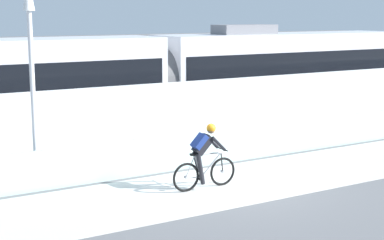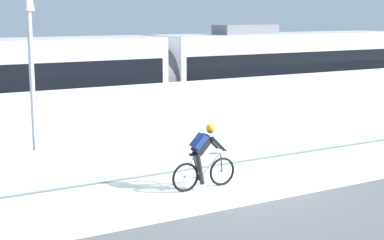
{
  "view_description": "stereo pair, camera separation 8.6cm",
  "coord_description": "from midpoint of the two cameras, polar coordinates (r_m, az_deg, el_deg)",
  "views": [
    {
      "loc": [
        -8.1,
        -11.83,
        4.24
      ],
      "look_at": [
        0.23,
        2.35,
        1.25
      ],
      "focal_mm": 55.04,
      "sensor_mm": 36.0,
      "label": 1
    },
    {
      "loc": [
        -8.03,
        -11.87,
        4.24
      ],
      "look_at": [
        0.23,
        2.35,
        1.25
      ],
      "focal_mm": 55.04,
      "sensor_mm": 36.0,
      "label": 2
    }
  ],
  "objects": [
    {
      "name": "ground_plane",
      "position": [
        14.95,
        3.96,
        -6.2
      ],
      "size": [
        200.0,
        200.0,
        0.0
      ],
      "primitive_type": "plane",
      "color": "slate"
    },
    {
      "name": "bike_path_deck",
      "position": [
        14.94,
        3.96,
        -6.18
      ],
      "size": [
        32.0,
        3.2,
        0.01
      ],
      "primitive_type": "cube",
      "color": "silver",
      "rests_on": "ground"
    },
    {
      "name": "glass_parapet",
      "position": [
        16.33,
        0.34,
        -2.92
      ],
      "size": [
        32.0,
        0.05,
        1.01
      ],
      "primitive_type": "cube",
      "color": "silver",
      "rests_on": "ground"
    },
    {
      "name": "concrete_barrier_wall",
      "position": [
        17.75,
        -2.6,
        0.07
      ],
      "size": [
        32.0,
        0.36,
        2.17
      ],
      "primitive_type": "cube",
      "color": "white",
      "rests_on": "ground"
    },
    {
      "name": "tram_rail_near",
      "position": [
        20.16,
        -5.84,
        -1.88
      ],
      "size": [
        32.0,
        0.08,
        0.01
      ],
      "primitive_type": "cube",
      "color": "#595654",
      "rests_on": "ground"
    },
    {
      "name": "tram_rail_far",
      "position": [
        21.45,
        -7.43,
        -1.17
      ],
      "size": [
        32.0,
        0.08,
        0.01
      ],
      "primitive_type": "cube",
      "color": "#595654",
      "rests_on": "ground"
    },
    {
      "name": "tram",
      "position": [
        21.1,
        -3.21,
        3.91
      ],
      "size": [
        22.56,
        2.54,
        3.81
      ],
      "color": "silver",
      "rests_on": "ground"
    },
    {
      "name": "cyclist_on_bike",
      "position": [
        14.31,
        1.33,
        -3.6
      ],
      "size": [
        1.77,
        0.58,
        1.61
      ],
      "color": "black",
      "rests_on": "ground"
    },
    {
      "name": "lamp_post_antenna",
      "position": [
        14.52,
        -15.2,
        6.21
      ],
      "size": [
        0.28,
        0.28,
        5.2
      ],
      "color": "gray",
      "rests_on": "ground"
    }
  ]
}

